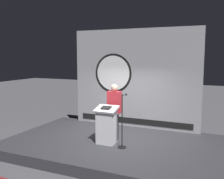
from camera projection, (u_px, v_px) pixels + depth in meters
ground_plane at (114, 151)px, 7.93m from camera, size 40.00×40.00×0.00m
stage_platform at (114, 146)px, 7.91m from camera, size 6.40×4.00×0.30m
banner_display at (133, 79)px, 9.36m from camera, size 4.68×0.12×3.51m
podium at (106, 125)px, 7.64m from camera, size 0.64×0.50×1.12m
speaker_person at (114, 111)px, 8.02m from camera, size 0.40×0.26×1.71m
microphone_stand at (123, 129)px, 7.32m from camera, size 0.24×0.46×1.52m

